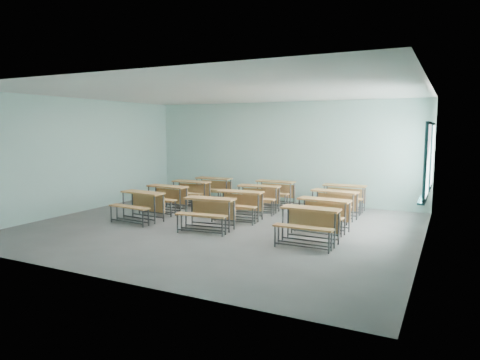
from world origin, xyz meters
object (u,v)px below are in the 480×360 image
(desk_unit_r3c1, at_px, (274,189))
(desk_unit_r3c0, at_px, (212,186))
(desk_unit_r0c0, at_px, (140,202))
(desk_unit_r2c0, at_px, (190,189))
(desk_unit_r0c1, at_px, (208,209))
(desk_unit_r2c2, at_px, (333,200))
(desk_unit_r1c0, at_px, (165,195))
(desk_unit_r1c2, at_px, (322,210))
(desk_unit_r0c2, at_px, (309,220))
(desk_unit_r3c2, at_px, (343,194))
(desk_unit_r1c1, at_px, (239,201))
(desk_unit_r2c1, at_px, (258,194))

(desk_unit_r3c1, bearing_deg, desk_unit_r3c0, -175.90)
(desk_unit_r0c0, height_order, desk_unit_r2c0, same)
(desk_unit_r0c1, xyz_separation_m, desk_unit_r2c2, (2.30, 2.46, 0.00))
(desk_unit_r1c0, xyz_separation_m, desk_unit_r3c0, (0.20, 2.29, 0.00))
(desk_unit_r3c0, relative_size, desk_unit_r3c1, 1.00)
(desk_unit_r1c2, xyz_separation_m, desk_unit_r3c1, (-2.25, 2.66, 0.00))
(desk_unit_r0c2, bearing_deg, desk_unit_r3c2, 93.29)
(desk_unit_r2c2, bearing_deg, desk_unit_r3c0, 172.32)
(desk_unit_r0c0, bearing_deg, desk_unit_r1c2, 17.97)
(desk_unit_r0c1, distance_m, desk_unit_r1c2, 2.63)
(desk_unit_r1c0, distance_m, desk_unit_r3c2, 5.07)
(desk_unit_r3c0, relative_size, desk_unit_r3c2, 1.01)
(desk_unit_r0c0, relative_size, desk_unit_r1c1, 1.01)
(desk_unit_r1c2, xyz_separation_m, desk_unit_r3c2, (-0.13, 2.67, 0.00))
(desk_unit_r0c0, distance_m, desk_unit_r2c2, 4.97)
(desk_unit_r1c1, bearing_deg, desk_unit_r2c1, 85.52)
(desk_unit_r0c0, relative_size, desk_unit_r0c2, 1.05)
(desk_unit_r3c2, bearing_deg, desk_unit_r3c0, -178.64)
(desk_unit_r2c1, xyz_separation_m, desk_unit_r3c1, (0.02, 1.18, 0.00))
(desk_unit_r0c0, bearing_deg, desk_unit_r3c0, 94.36)
(desk_unit_r1c0, height_order, desk_unit_r2c2, same)
(desk_unit_r0c2, distance_m, desk_unit_r2c2, 2.62)
(desk_unit_r2c0, height_order, desk_unit_r2c1, same)
(desk_unit_r2c1, xyz_separation_m, desk_unit_r3c0, (-2.11, 1.07, 0.00))
(desk_unit_r1c2, xyz_separation_m, desk_unit_r2c2, (-0.12, 1.42, 0.00))
(desk_unit_r1c2, bearing_deg, desk_unit_r2c1, 151.77)
(desk_unit_r0c1, distance_m, desk_unit_r3c2, 4.36)
(desk_unit_r0c1, relative_size, desk_unit_r2c1, 1.00)
(desk_unit_r2c2, height_order, desk_unit_r3c0, same)
(desk_unit_r1c1, bearing_deg, desk_unit_r2c0, 146.84)
(desk_unit_r0c0, xyz_separation_m, desk_unit_r3c2, (4.33, 3.66, 0.00))
(desk_unit_r2c0, bearing_deg, desk_unit_r0c0, -89.04)
(desk_unit_r1c2, bearing_deg, desk_unit_r0c2, -82.58)
(desk_unit_r1c0, bearing_deg, desk_unit_r0c2, -15.82)
(desk_unit_r0c2, xyz_separation_m, desk_unit_r3c1, (-2.31, 3.85, 0.00))
(desk_unit_r1c2, xyz_separation_m, desk_unit_r3c0, (-4.39, 2.55, 0.00))
(desk_unit_r1c0, distance_m, desk_unit_r3c0, 2.30)
(desk_unit_r0c2, height_order, desk_unit_r3c1, same)
(desk_unit_r1c0, distance_m, desk_unit_r1c2, 4.60)
(desk_unit_r0c0, bearing_deg, desk_unit_r2c0, 98.31)
(desk_unit_r0c0, bearing_deg, desk_unit_r0c1, 3.93)
(desk_unit_r1c1, xyz_separation_m, desk_unit_r2c0, (-2.31, 1.25, 0.00))
(desk_unit_r0c0, xyz_separation_m, desk_unit_r2c0, (-0.12, 2.49, 0.00))
(desk_unit_r0c0, bearing_deg, desk_unit_r1c1, 35.12)
(desk_unit_r0c1, bearing_deg, desk_unit_r3c2, 52.00)
(desk_unit_r1c2, bearing_deg, desk_unit_r2c0, 166.62)
(desk_unit_r1c1, height_order, desk_unit_r2c2, same)
(desk_unit_r2c0, bearing_deg, desk_unit_r0c1, -51.50)
(desk_unit_r0c0, distance_m, desk_unit_r3c1, 4.26)
(desk_unit_r1c0, distance_m, desk_unit_r2c1, 2.62)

